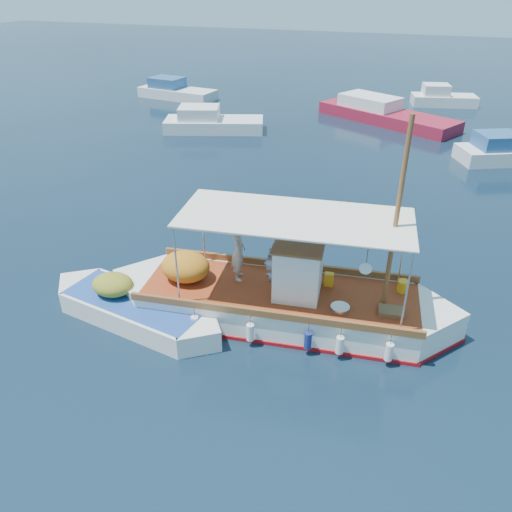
% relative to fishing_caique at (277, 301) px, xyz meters
% --- Properties ---
extents(ground, '(160.00, 160.00, 0.00)m').
position_rel_fishing_caique_xyz_m(ground, '(0.54, 0.75, -0.59)').
color(ground, black).
rests_on(ground, ground).
extents(fishing_caique, '(10.89, 3.74, 6.68)m').
position_rel_fishing_caique_xyz_m(fishing_caique, '(0.00, 0.00, 0.00)').
color(fishing_caique, white).
rests_on(fishing_caique, ground).
extents(dinghy, '(6.20, 2.58, 1.54)m').
position_rel_fishing_caique_xyz_m(dinghy, '(-4.15, -1.49, -0.26)').
color(dinghy, white).
rests_on(dinghy, ground).
extents(bg_boat_nw, '(6.87, 4.22, 1.80)m').
position_rel_fishing_caique_xyz_m(bg_boat_nw, '(-10.01, 18.28, -0.09)').
color(bg_boat_nw, silver).
rests_on(bg_boat_nw, ground).
extents(bg_boat_n, '(10.22, 7.35, 1.80)m').
position_rel_fishing_caique_xyz_m(bg_boat_n, '(0.55, 24.33, -0.09)').
color(bg_boat_n, maroon).
rests_on(bg_boat_n, ground).
extents(bg_boat_ne, '(6.01, 4.30, 1.80)m').
position_rel_fishing_caique_xyz_m(bg_boat_ne, '(8.03, 17.99, -0.09)').
color(bg_boat_ne, silver).
rests_on(bg_boat_ne, ground).
extents(bg_boat_far_w, '(6.83, 3.27, 1.80)m').
position_rel_fishing_caique_xyz_m(bg_boat_far_w, '(-16.65, 26.28, -0.09)').
color(bg_boat_far_w, silver).
rests_on(bg_boat_far_w, ground).
extents(bg_boat_far_n, '(5.18, 3.00, 1.80)m').
position_rel_fishing_caique_xyz_m(bg_boat_far_n, '(4.43, 30.70, -0.09)').
color(bg_boat_far_n, silver).
rests_on(bg_boat_far_n, ground).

